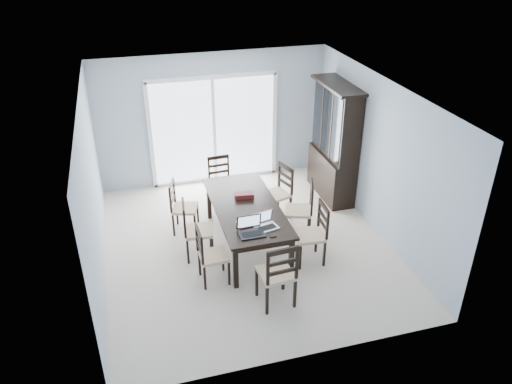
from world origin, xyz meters
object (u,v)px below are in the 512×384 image
(laptop_dark, at_px, (252,231))
(laptop_silver, at_px, (267,225))
(chair_left_far, at_px, (179,201))
(china_hutch, at_px, (334,143))
(chair_right_far, at_px, (280,187))
(chair_right_mid, at_px, (304,204))
(chair_left_near, at_px, (207,250))
(chair_right_near, at_px, (316,227))
(game_box, at_px, (244,195))
(chair_end_near, at_px, (279,269))
(dining_table, at_px, (246,210))
(cell_phone, at_px, (273,236))
(hot_tub, at_px, (173,140))
(chair_left_mid, at_px, (192,224))
(chair_end_far, at_px, (220,176))

(laptop_dark, xyz_separation_m, laptop_silver, (0.25, 0.10, -0.01))
(chair_left_far, bearing_deg, china_hutch, 116.70)
(chair_right_far, bearing_deg, china_hutch, -84.82)
(chair_right_mid, bearing_deg, chair_left_near, 133.27)
(chair_left_near, height_order, laptop_silver, chair_left_near)
(chair_right_near, xyz_separation_m, game_box, (-0.88, 0.94, 0.19))
(chair_left_near, relative_size, game_box, 3.43)
(chair_end_near, distance_m, laptop_silver, 0.85)
(dining_table, distance_m, cell_phone, 0.97)
(chair_right_far, bearing_deg, game_box, 103.69)
(chair_left_near, bearing_deg, laptop_silver, 90.15)
(laptop_silver, xyz_separation_m, hot_tub, (-0.83, 4.30, -0.30))
(dining_table, relative_size, chair_end_near, 1.83)
(chair_left_mid, height_order, chair_right_mid, chair_right_mid)
(chair_right_near, bearing_deg, laptop_dark, 101.12)
(china_hutch, xyz_separation_m, chair_right_mid, (-1.01, -1.20, -0.47))
(chair_left_mid, relative_size, game_box, 3.64)
(laptop_dark, bearing_deg, chair_left_mid, 134.16)
(chair_end_far, xyz_separation_m, hot_tub, (-0.59, 2.13, -0.08))
(chair_right_mid, relative_size, hot_tub, 0.50)
(china_hutch, bearing_deg, laptop_silver, -134.06)
(chair_right_near, xyz_separation_m, cell_phone, (-0.77, -0.29, 0.15))
(chair_left_far, height_order, chair_end_near, chair_end_near)
(chair_right_mid, height_order, cell_phone, chair_right_mid)
(chair_left_far, relative_size, chair_end_far, 0.98)
(chair_right_far, relative_size, chair_end_near, 0.94)
(china_hutch, distance_m, chair_end_far, 2.20)
(china_hutch, bearing_deg, game_box, -153.65)
(chair_left_mid, distance_m, hot_tub, 3.66)
(laptop_dark, height_order, cell_phone, laptop_dark)
(chair_left_mid, relative_size, hot_tub, 0.49)
(chair_left_mid, bearing_deg, cell_phone, 55.08)
(chair_left_mid, xyz_separation_m, chair_right_near, (1.81, -0.60, 0.01))
(chair_end_near, bearing_deg, chair_right_mid, 54.76)
(chair_right_mid, bearing_deg, hot_tub, 44.94)
(china_hutch, xyz_separation_m, cell_phone, (-1.88, -2.21, -0.32))
(cell_phone, bearing_deg, laptop_dark, 146.62)
(dining_table, relative_size, chair_right_far, 1.96)
(china_hutch, relative_size, chair_end_near, 1.83)
(chair_right_far, bearing_deg, chair_end_near, 143.70)
(china_hutch, xyz_separation_m, chair_end_far, (-2.14, 0.21, -0.49))
(chair_left_mid, height_order, hot_tub, chair_left_mid)
(china_hutch, bearing_deg, chair_left_mid, -155.67)
(chair_left_far, bearing_deg, chair_end_near, 40.99)
(chair_left_mid, height_order, chair_left_far, chair_left_mid)
(dining_table, bearing_deg, laptop_silver, -80.30)
(chair_right_mid, distance_m, game_box, 1.01)
(chair_left_mid, xyz_separation_m, chair_right_far, (1.70, 0.80, 0.00))
(chair_left_near, bearing_deg, chair_right_mid, 112.10)
(china_hutch, height_order, chair_end_near, china_hutch)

